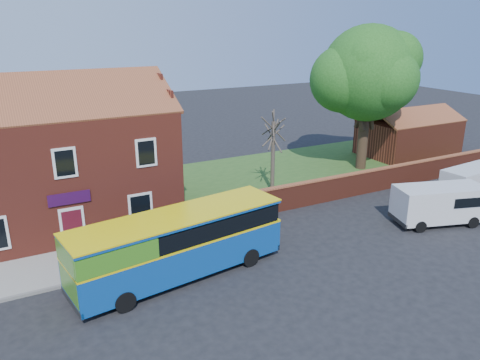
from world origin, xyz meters
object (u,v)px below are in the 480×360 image
bus (172,244)px  van_far (472,181)px  van_near (439,203)px  large_tree (367,76)px

bus → van_far: (21.02, 0.72, -0.58)m
van_near → van_far: 5.86m
van_near → van_far: (5.50, 2.00, -0.12)m
bus → large_tree: bearing=17.5°
van_far → bus: bearing=177.0°
bus → large_tree: large_tree is taller
large_tree → bus: bearing=-154.2°
van_near → large_tree: size_ratio=0.49×
van_far → large_tree: (-2.00, 8.49, 6.05)m
bus → large_tree: (19.02, 9.21, 5.47)m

